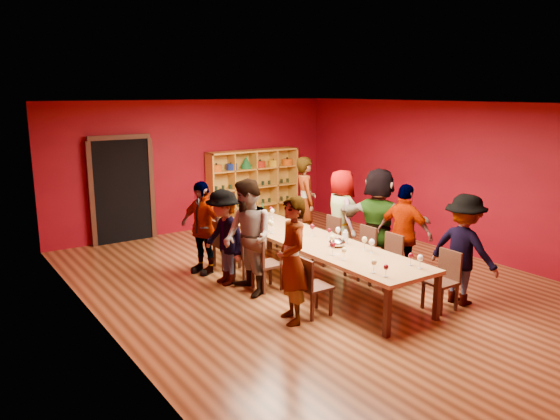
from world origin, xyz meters
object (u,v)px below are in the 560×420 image
(person_right_0, at_px, (464,250))
(chair_person_left_1, at_px, (310,283))
(chair_person_right_1, at_px, (389,258))
(chair_person_left_4, at_px, (223,242))
(chair_person_right_2, at_px, (363,249))
(chair_person_right_3, at_px, (329,237))
(chair_person_left_2, at_px, (263,261))
(person_left_2, at_px, (248,238))
(tasting_table, at_px, (316,243))
(spittoon_bowl, at_px, (337,243))
(chair_person_right_0, at_px, (444,277))
(person_left_3, at_px, (224,237))
(person_right_1, at_px, (404,234))
(chair_person_right_4, at_px, (292,224))
(chair_person_left_3, at_px, (243,252))
(person_left_1, at_px, (292,260))
(person_left_4, at_px, (202,227))
(person_right_2, at_px, (378,221))
(wine_bottle, at_px, (263,212))
(person_right_3, at_px, (341,216))
(shelving_unit, at_px, (253,183))
(person_right_4, at_px, (305,202))

(person_right_0, bearing_deg, chair_person_left_1, 60.69)
(chair_person_right_1, bearing_deg, chair_person_left_4, 127.31)
(chair_person_right_2, xyz_separation_m, chair_person_right_3, (0.00, 0.93, 0.00))
(chair_person_left_2, relative_size, person_left_2, 0.48)
(tasting_table, bearing_deg, spittoon_bowl, -82.25)
(chair_person_right_0, distance_m, person_right_0, 0.54)
(person_left_3, xyz_separation_m, person_right_0, (2.59, -2.79, 0.04))
(person_left_3, relative_size, person_right_1, 0.95)
(chair_person_right_4, bearing_deg, chair_person_left_3, -148.09)
(person_left_1, bearing_deg, person_left_4, -162.43)
(chair_person_right_3, bearing_deg, person_left_2, -165.52)
(chair_person_left_1, bearing_deg, chair_person_left_3, 90.00)
(tasting_table, relative_size, chair_person_right_4, 5.06)
(person_left_1, height_order, person_right_1, person_left_1)
(tasting_table, xyz_separation_m, person_right_0, (1.32, -1.94, 0.15))
(chair_person_right_2, xyz_separation_m, chair_person_right_4, (0.00, 2.16, 0.00))
(person_right_0, xyz_separation_m, person_right_2, (-0.06, 1.77, 0.10))
(person_left_2, xyz_separation_m, person_left_4, (-0.12, 1.37, -0.10))
(chair_person_left_2, relative_size, chair_person_right_0, 1.00)
(chair_person_right_4, bearing_deg, wine_bottle, -179.01)
(person_left_2, distance_m, chair_person_left_3, 0.82)
(chair_person_left_2, bearing_deg, chair_person_right_2, -12.12)
(person_right_1, distance_m, person_right_3, 1.56)
(chair_person_right_1, height_order, spittoon_bowl, chair_person_right_1)
(person_right_2, xyz_separation_m, person_right_3, (-0.07, 0.93, -0.07))
(chair_person_right_3, bearing_deg, chair_person_right_4, 90.00)
(tasting_table, bearing_deg, person_right_1, -32.61)
(person_right_1, distance_m, wine_bottle, 2.96)
(chair_person_left_2, relative_size, chair_person_right_4, 1.00)
(chair_person_right_0, bearing_deg, chair_person_right_3, 90.00)
(person_right_1, bearing_deg, chair_person_right_1, 74.41)
(person_right_0, xyz_separation_m, chair_person_right_1, (-0.41, 1.14, -0.36))
(tasting_table, xyz_separation_m, chair_person_right_0, (0.91, -1.94, -0.20))
(chair_person_right_0, height_order, person_right_1, person_right_1)
(spittoon_bowl, xyz_separation_m, wine_bottle, (0.13, 2.44, 0.04))
(chair_person_right_0, bearing_deg, person_left_1, 157.26)
(shelving_unit, relative_size, person_right_2, 1.26)
(shelving_unit, height_order, person_right_1, shelving_unit)
(person_right_2, bearing_deg, chair_person_right_2, 69.15)
(chair_person_left_4, xyz_separation_m, chair_person_right_0, (1.82, -3.53, 0.00))
(chair_person_right_2, bearing_deg, tasting_table, 169.03)
(person_left_4, bearing_deg, chair_person_right_1, 22.61)
(chair_person_left_1, bearing_deg, person_left_3, 100.95)
(tasting_table, distance_m, chair_person_right_2, 0.95)
(tasting_table, relative_size, chair_person_right_1, 5.06)
(person_right_4, bearing_deg, chair_person_left_3, 138.60)
(wine_bottle, bearing_deg, person_left_2, -128.34)
(person_right_3, relative_size, spittoon_bowl, 6.44)
(person_right_3, bearing_deg, chair_person_left_3, 106.19)
(chair_person_left_1, relative_size, person_left_2, 0.48)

